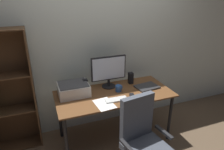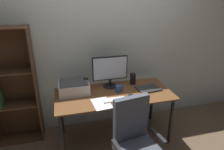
{
  "view_description": "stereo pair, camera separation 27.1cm",
  "coord_description": "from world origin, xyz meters",
  "px_view_note": "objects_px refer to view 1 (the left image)",
  "views": [
    {
      "loc": [
        -0.9,
        -2.3,
        2.03
      ],
      "look_at": [
        -0.02,
        0.05,
        0.99
      ],
      "focal_mm": 32.71,
      "sensor_mm": 36.0,
      "label": 1
    },
    {
      "loc": [
        -0.65,
        -2.38,
        2.03
      ],
      "look_at": [
        -0.02,
        0.05,
        0.99
      ],
      "focal_mm": 32.71,
      "sensor_mm": 36.0,
      "label": 2
    }
  ],
  "objects_px": {
    "monitor": "(109,70)",
    "keyboard": "(116,100)",
    "speaker_left": "(85,85)",
    "bookshelf": "(7,94)",
    "mouse": "(132,96)",
    "laptop": "(147,87)",
    "desk": "(114,98)",
    "coffee_mug": "(118,88)",
    "speaker_right": "(131,78)",
    "office_chair": "(143,145)",
    "printer": "(73,89)"
  },
  "relations": [
    {
      "from": "mouse",
      "to": "speaker_right",
      "type": "relative_size",
      "value": 0.56
    },
    {
      "from": "laptop",
      "to": "printer",
      "type": "distance_m",
      "value": 1.04
    },
    {
      "from": "bookshelf",
      "to": "keyboard",
      "type": "bearing_deg",
      "value": -23.03
    },
    {
      "from": "coffee_mug",
      "to": "bookshelf",
      "type": "bearing_deg",
      "value": 167.03
    },
    {
      "from": "mouse",
      "to": "laptop",
      "type": "xyz_separation_m",
      "value": [
        0.32,
        0.18,
        -0.01
      ]
    },
    {
      "from": "coffee_mug",
      "to": "bookshelf",
      "type": "height_order",
      "value": "bookshelf"
    },
    {
      "from": "desk",
      "to": "mouse",
      "type": "distance_m",
      "value": 0.27
    },
    {
      "from": "coffee_mug",
      "to": "laptop",
      "type": "relative_size",
      "value": 0.31
    },
    {
      "from": "coffee_mug",
      "to": "speaker_left",
      "type": "relative_size",
      "value": 0.59
    },
    {
      "from": "desk",
      "to": "office_chair",
      "type": "height_order",
      "value": "office_chair"
    },
    {
      "from": "mouse",
      "to": "keyboard",
      "type": "bearing_deg",
      "value": -162.4
    },
    {
      "from": "bookshelf",
      "to": "speaker_left",
      "type": "bearing_deg",
      "value": -8.42
    },
    {
      "from": "speaker_right",
      "to": "office_chair",
      "type": "height_order",
      "value": "office_chair"
    },
    {
      "from": "bookshelf",
      "to": "coffee_mug",
      "type": "bearing_deg",
      "value": -12.97
    },
    {
      "from": "monitor",
      "to": "speaker_right",
      "type": "height_order",
      "value": "monitor"
    },
    {
      "from": "speaker_right",
      "to": "coffee_mug",
      "type": "bearing_deg",
      "value": -146.58
    },
    {
      "from": "laptop",
      "to": "desk",
      "type": "bearing_deg",
      "value": 173.95
    },
    {
      "from": "bookshelf",
      "to": "office_chair",
      "type": "bearing_deg",
      "value": -38.97
    },
    {
      "from": "speaker_left",
      "to": "bookshelf",
      "type": "height_order",
      "value": "bookshelf"
    },
    {
      "from": "speaker_right",
      "to": "printer",
      "type": "xyz_separation_m",
      "value": [
        -0.87,
        -0.05,
        -0.0
      ]
    },
    {
      "from": "speaker_left",
      "to": "speaker_right",
      "type": "bearing_deg",
      "value": 0.0
    },
    {
      "from": "coffee_mug",
      "to": "printer",
      "type": "distance_m",
      "value": 0.61
    },
    {
      "from": "desk",
      "to": "office_chair",
      "type": "xyz_separation_m",
      "value": [
        0.04,
        -0.76,
        -0.2
      ]
    },
    {
      "from": "keyboard",
      "to": "mouse",
      "type": "bearing_deg",
      "value": 4.9
    },
    {
      "from": "speaker_right",
      "to": "desk",
      "type": "bearing_deg",
      "value": -148.03
    },
    {
      "from": "coffee_mug",
      "to": "printer",
      "type": "bearing_deg",
      "value": 167.81
    },
    {
      "from": "laptop",
      "to": "bookshelf",
      "type": "bearing_deg",
      "value": 162.58
    },
    {
      "from": "office_chair",
      "to": "keyboard",
      "type": "bearing_deg",
      "value": 89.99
    },
    {
      "from": "desk",
      "to": "speaker_right",
      "type": "bearing_deg",
      "value": 31.97
    },
    {
      "from": "monitor",
      "to": "keyboard",
      "type": "xyz_separation_m",
      "value": [
        -0.05,
        -0.41,
        -0.25
      ]
    },
    {
      "from": "laptop",
      "to": "speaker_left",
      "type": "relative_size",
      "value": 1.88
    },
    {
      "from": "speaker_right",
      "to": "laptop",
      "type": "bearing_deg",
      "value": -53.36
    },
    {
      "from": "mouse",
      "to": "speaker_right",
      "type": "xyz_separation_m",
      "value": [
        0.17,
        0.39,
        0.07
      ]
    },
    {
      "from": "keyboard",
      "to": "speaker_right",
      "type": "distance_m",
      "value": 0.57
    },
    {
      "from": "desk",
      "to": "speaker_left",
      "type": "xyz_separation_m",
      "value": [
        -0.35,
        0.22,
        0.17
      ]
    },
    {
      "from": "speaker_left",
      "to": "printer",
      "type": "relative_size",
      "value": 0.43
    },
    {
      "from": "monitor",
      "to": "keyboard",
      "type": "relative_size",
      "value": 1.74
    },
    {
      "from": "speaker_right",
      "to": "keyboard",
      "type": "bearing_deg",
      "value": -134.3
    },
    {
      "from": "monitor",
      "to": "keyboard",
      "type": "bearing_deg",
      "value": -96.44
    },
    {
      "from": "mouse",
      "to": "printer",
      "type": "relative_size",
      "value": 0.24
    },
    {
      "from": "office_chair",
      "to": "bookshelf",
      "type": "height_order",
      "value": "bookshelf"
    },
    {
      "from": "desk",
      "to": "coffee_mug",
      "type": "bearing_deg",
      "value": 26.27
    },
    {
      "from": "keyboard",
      "to": "laptop",
      "type": "xyz_separation_m",
      "value": [
        0.55,
        0.19,
        0.0
      ]
    },
    {
      "from": "speaker_left",
      "to": "mouse",
      "type": "bearing_deg",
      "value": -36.52
    },
    {
      "from": "printer",
      "to": "office_chair",
      "type": "xyz_separation_m",
      "value": [
        0.57,
        -0.92,
        -0.36
      ]
    },
    {
      "from": "office_chair",
      "to": "coffee_mug",
      "type": "bearing_deg",
      "value": 78.69
    },
    {
      "from": "laptop",
      "to": "office_chair",
      "type": "bearing_deg",
      "value": -127.6
    },
    {
      "from": "office_chair",
      "to": "speaker_left",
      "type": "bearing_deg",
      "value": 102.86
    },
    {
      "from": "keyboard",
      "to": "office_chair",
      "type": "bearing_deg",
      "value": -79.21
    },
    {
      "from": "printer",
      "to": "laptop",
      "type": "bearing_deg",
      "value": -9.0
    }
  ]
}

